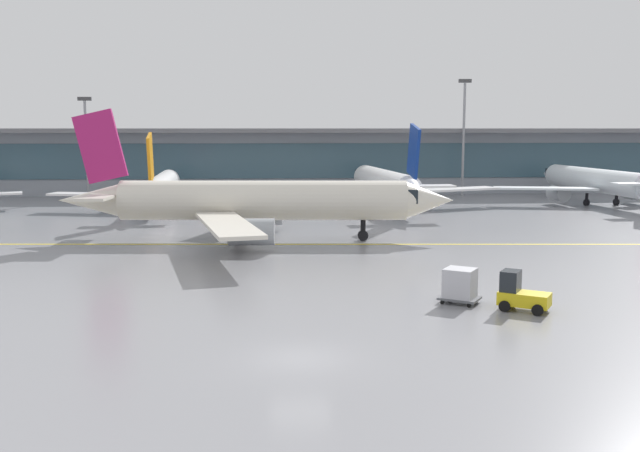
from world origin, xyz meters
The scene contains 11 objects.
ground_plane centered at (0.00, 0.00, 0.00)m, with size 400.00×400.00×0.00m, color gray.
taxiway_centreline_stripe centered at (-1.86, 29.96, 0.00)m, with size 110.00×0.36×0.01m, color yellow.
terminal_concourse centered at (0.00, 78.20, 4.92)m, with size 217.42×11.00×9.60m.
gate_airplane_2 centered at (-14.10, 55.69, 2.76)m, with size 25.85×27.83×9.22m.
gate_airplane_3 centered at (12.48, 56.09, 3.04)m, with size 28.33×30.59×10.13m.
gate_airplane_4 centered at (40.06, 58.87, 2.96)m, with size 27.66×29.85×9.88m.
taxiing_regional_jet centered at (-2.29, 31.98, 3.38)m, with size 33.99×31.54×11.26m.
baggage_tug centered at (11.95, 7.20, 0.89)m, with size 2.95×2.60×2.10m.
cargo_dolly_lead centered at (9.17, 8.96, 1.05)m, with size 2.63×2.48×1.94m.
apron_light_mast_1 centered at (-25.95, 69.04, 7.57)m, with size 1.80×0.36×13.77m.
apron_light_mast_2 centered at (25.98, 70.91, 8.93)m, with size 1.80×0.36×16.46m.
Camera 1 is at (-1.12, -28.81, 9.57)m, focal length 39.94 mm.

